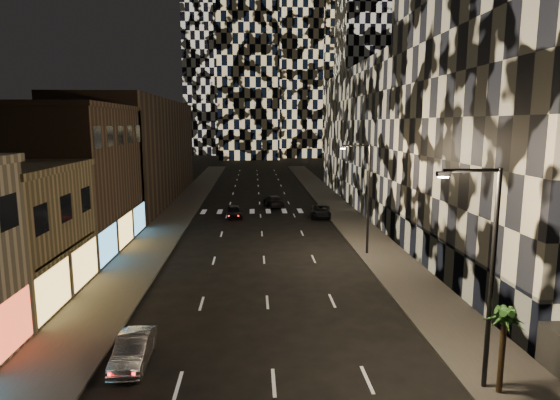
{
  "coord_description": "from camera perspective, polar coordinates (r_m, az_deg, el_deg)",
  "views": [
    {
      "loc": [
        -0.76,
        -7.2,
        10.82
      ],
      "look_at": [
        0.89,
        22.03,
        6.0
      ],
      "focal_mm": 30.0,
      "sensor_mm": 36.0,
      "label": 1
    }
  ],
  "objects": [
    {
      "name": "car_dark_midlane",
      "position": [
        54.32,
        -5.6,
        -1.43
      ],
      "size": [
        2.12,
        4.32,
        1.42
      ],
      "primitive_type": "imported",
      "rotation": [
        0.0,
        0.0,
        0.11
      ],
      "color": "black",
      "rests_on": "ground"
    },
    {
      "name": "retail_filler_left",
      "position": [
        69.24,
        -16.88,
        5.78
      ],
      "size": [
        10.0,
        40.0,
        14.0
      ],
      "primitive_type": "cube",
      "color": "#493629",
      "rests_on": "ground"
    },
    {
      "name": "sidewalk_right",
      "position": [
        59.19,
        7.29,
        -1.19
      ],
      "size": [
        4.0,
        120.0,
        0.15
      ],
      "primitive_type": "cube",
      "color": "#47443F",
      "rests_on": "ground"
    },
    {
      "name": "streetlight_far",
      "position": [
        38.69,
        10.43,
        1.07
      ],
      "size": [
        2.55,
        0.25,
        9.0
      ],
      "color": "black",
      "rests_on": "sidewalk_right"
    },
    {
      "name": "curb_right",
      "position": [
        58.85,
        5.28,
        -1.22
      ],
      "size": [
        0.2,
        120.0,
        0.15
      ],
      "primitive_type": "cube",
      "color": "#4C4C47",
      "rests_on": "ground"
    },
    {
      "name": "retail_brown",
      "position": [
        44.09,
        -24.85,
        2.2
      ],
      "size": [
        10.0,
        15.0,
        12.0
      ],
      "primitive_type": "cube",
      "color": "#493629",
      "rests_on": "ground"
    },
    {
      "name": "midrise_right",
      "position": [
        37.9,
        30.34,
        8.36
      ],
      "size": [
        16.0,
        25.0,
        22.0
      ],
      "primitive_type": "cube",
      "color": "#232326",
      "rests_on": "ground"
    },
    {
      "name": "car_dark_oncoming",
      "position": [
        61.25,
        -0.81,
        -0.13
      ],
      "size": [
        2.7,
        5.31,
        1.48
      ],
      "primitive_type": "imported",
      "rotation": [
        0.0,
        0.0,
        3.27
      ],
      "color": "black",
      "rests_on": "ground"
    },
    {
      "name": "car_dark_rightlane",
      "position": [
        54.59,
        4.99,
        -1.39
      ],
      "size": [
        2.85,
        5.15,
        1.36
      ],
      "primitive_type": "imported",
      "rotation": [
        0.0,
        0.0,
        -0.12
      ],
      "color": "black",
      "rests_on": "ground"
    },
    {
      "name": "midrise_filler_right",
      "position": [
        67.5,
        14.8,
        7.49
      ],
      "size": [
        16.0,
        40.0,
        18.0
      ],
      "primitive_type": "cube",
      "color": "#232326",
      "rests_on": "ground"
    },
    {
      "name": "palm_tree",
      "position": [
        20.87,
        25.68,
        -13.33
      ],
      "size": [
        1.8,
        1.82,
        3.57
      ],
      "color": "#47331E",
      "rests_on": "sidewalk_right"
    },
    {
      "name": "curb_left",
      "position": [
        58.64,
        -10.18,
        -1.36
      ],
      "size": [
        0.2,
        120.0,
        0.15
      ],
      "primitive_type": "cube",
      "color": "#4C4C47",
      "rests_on": "ground"
    },
    {
      "name": "streetlight_near",
      "position": [
        20.22,
        23.9,
        -7.16
      ],
      "size": [
        2.55,
        0.25,
        9.0
      ],
      "color": "black",
      "rests_on": "sidewalk_right"
    },
    {
      "name": "car_silver_parked",
      "position": [
        23.24,
        -17.43,
        -17.02
      ],
      "size": [
        1.47,
        4.03,
        1.32
      ],
      "primitive_type": "imported",
      "rotation": [
        0.0,
        0.0,
        0.02
      ],
      "color": "gray",
      "rests_on": "ground"
    },
    {
      "name": "midrise_base",
      "position": [
        35.53,
        18.58,
        -6.36
      ],
      "size": [
        0.6,
        25.0,
        3.0
      ],
      "primitive_type": "cube",
      "color": "#383838",
      "rests_on": "ground"
    },
    {
      "name": "sidewalk_left",
      "position": [
        58.93,
        -12.2,
        -1.37
      ],
      "size": [
        4.0,
        120.0,
        0.15
      ],
      "primitive_type": "cube",
      "color": "#47443F",
      "rests_on": "ground"
    }
  ]
}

